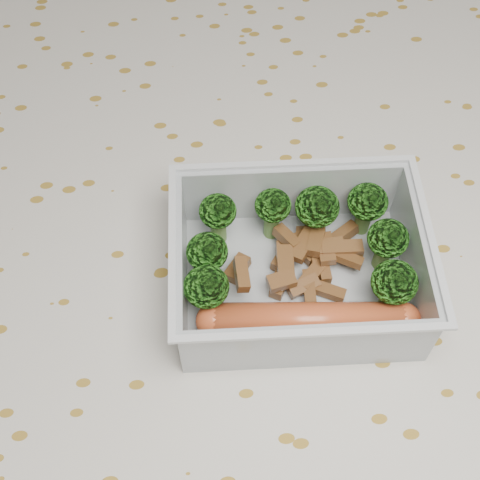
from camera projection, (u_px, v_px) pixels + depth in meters
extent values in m
cube|color=brown|center=(243.00, 281.00, 0.48)|extent=(1.40, 0.90, 0.04)
cube|color=silver|center=(243.00, 264.00, 0.46)|extent=(1.46, 0.96, 0.01)
cube|color=silver|center=(296.00, 284.00, 0.44)|extent=(0.16, 0.12, 0.00)
cube|color=silver|center=(291.00, 193.00, 0.45)|extent=(0.15, 0.01, 0.05)
cube|color=silver|center=(308.00, 346.00, 0.39)|extent=(0.15, 0.01, 0.05)
cube|color=silver|center=(414.00, 258.00, 0.42)|extent=(0.01, 0.11, 0.05)
cube|color=silver|center=(182.00, 269.00, 0.42)|extent=(0.01, 0.11, 0.05)
cube|color=silver|center=(293.00, 164.00, 0.43)|extent=(0.16, 0.01, 0.00)
cube|color=silver|center=(313.00, 333.00, 0.37)|extent=(0.16, 0.01, 0.00)
cube|color=silver|center=(430.00, 236.00, 0.40)|extent=(0.01, 0.12, 0.00)
cube|color=silver|center=(172.00, 247.00, 0.40)|extent=(0.01, 0.12, 0.00)
cylinder|color=#608C3F|center=(219.00, 229.00, 0.45)|extent=(0.01, 0.01, 0.02)
ellipsoid|color=#379020|center=(218.00, 211.00, 0.43)|extent=(0.02, 0.02, 0.02)
cylinder|color=#608C3F|center=(272.00, 223.00, 0.45)|extent=(0.01, 0.01, 0.02)
ellipsoid|color=#379020|center=(273.00, 205.00, 0.44)|extent=(0.02, 0.02, 0.02)
cylinder|color=#608C3F|center=(314.00, 224.00, 0.46)|extent=(0.01, 0.01, 0.02)
ellipsoid|color=#379020|center=(317.00, 207.00, 0.44)|extent=(0.03, 0.03, 0.03)
cylinder|color=#608C3F|center=(363.00, 219.00, 0.46)|extent=(0.01, 0.01, 0.02)
ellipsoid|color=#379020|center=(368.00, 202.00, 0.44)|extent=(0.03, 0.03, 0.02)
cylinder|color=#608C3F|center=(208.00, 268.00, 0.44)|extent=(0.01, 0.01, 0.02)
ellipsoid|color=#379020|center=(207.00, 252.00, 0.42)|extent=(0.03, 0.03, 0.02)
cylinder|color=#608C3F|center=(382.00, 255.00, 0.44)|extent=(0.01, 0.01, 0.02)
ellipsoid|color=#379020|center=(388.00, 238.00, 0.42)|extent=(0.03, 0.03, 0.02)
cylinder|color=#608C3F|center=(208.00, 302.00, 0.42)|extent=(0.01, 0.01, 0.02)
ellipsoid|color=#379020|center=(206.00, 287.00, 0.41)|extent=(0.03, 0.03, 0.02)
cylinder|color=#608C3F|center=(388.00, 298.00, 0.43)|extent=(0.01, 0.01, 0.02)
ellipsoid|color=#379020|center=(394.00, 282.00, 0.41)|extent=(0.03, 0.03, 0.02)
cube|color=brown|center=(345.00, 258.00, 0.44)|extent=(0.03, 0.02, 0.01)
cube|color=brown|center=(280.00, 284.00, 0.44)|extent=(0.02, 0.02, 0.01)
cube|color=brown|center=(282.00, 271.00, 0.44)|extent=(0.02, 0.03, 0.01)
cube|color=brown|center=(323.00, 265.00, 0.44)|extent=(0.01, 0.03, 0.01)
cube|color=brown|center=(342.00, 248.00, 0.44)|extent=(0.03, 0.01, 0.01)
cube|color=brown|center=(310.00, 289.00, 0.43)|extent=(0.01, 0.03, 0.01)
cube|color=brown|center=(301.00, 250.00, 0.45)|extent=(0.02, 0.02, 0.01)
cube|color=brown|center=(345.00, 255.00, 0.45)|extent=(0.03, 0.02, 0.01)
cube|color=brown|center=(304.00, 286.00, 0.43)|extent=(0.02, 0.02, 0.01)
cube|color=brown|center=(282.00, 281.00, 0.43)|extent=(0.02, 0.01, 0.01)
cube|color=brown|center=(326.00, 249.00, 0.44)|extent=(0.01, 0.02, 0.01)
cube|color=brown|center=(301.00, 240.00, 0.46)|extent=(0.01, 0.02, 0.01)
cube|color=brown|center=(313.00, 274.00, 0.44)|extent=(0.02, 0.02, 0.01)
cube|color=brown|center=(328.00, 291.00, 0.43)|extent=(0.02, 0.02, 0.01)
cube|color=brown|center=(284.00, 256.00, 0.45)|extent=(0.02, 0.02, 0.01)
cube|color=brown|center=(237.00, 268.00, 0.44)|extent=(0.02, 0.02, 0.01)
cube|color=brown|center=(287.00, 238.00, 0.45)|extent=(0.02, 0.02, 0.01)
cube|color=brown|center=(316.00, 242.00, 0.44)|extent=(0.02, 0.02, 0.01)
cube|color=brown|center=(285.00, 262.00, 0.43)|extent=(0.01, 0.02, 0.01)
cube|color=brown|center=(297.00, 250.00, 0.45)|extent=(0.03, 0.02, 0.01)
cube|color=brown|center=(242.00, 274.00, 0.42)|extent=(0.01, 0.02, 0.01)
cube|color=brown|center=(343.00, 234.00, 0.46)|extent=(0.02, 0.02, 0.01)
cube|color=brown|center=(318.00, 257.00, 0.45)|extent=(0.01, 0.02, 0.01)
cube|color=brown|center=(345.00, 252.00, 0.45)|extent=(0.02, 0.02, 0.01)
cube|color=brown|center=(304.00, 244.00, 0.44)|extent=(0.02, 0.03, 0.01)
cube|color=brown|center=(330.00, 247.00, 0.44)|extent=(0.02, 0.01, 0.01)
cube|color=brown|center=(303.00, 236.00, 0.46)|extent=(0.02, 0.02, 0.01)
cylinder|color=#C75229|center=(308.00, 321.00, 0.41)|extent=(0.12, 0.03, 0.02)
sphere|color=#C75229|center=(403.00, 320.00, 0.41)|extent=(0.02, 0.02, 0.02)
sphere|color=#C75229|center=(214.00, 321.00, 0.41)|extent=(0.02, 0.02, 0.02)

